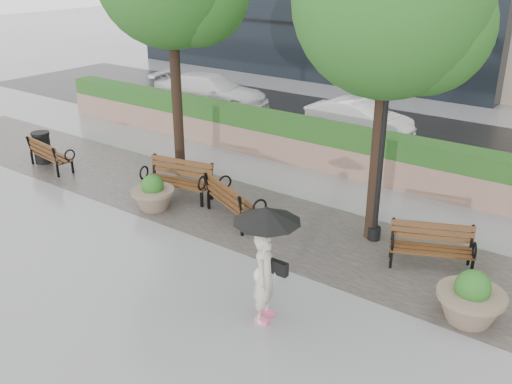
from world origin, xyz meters
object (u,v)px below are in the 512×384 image
Objects in this scene: bench_1 at (178,187)px; car_left at (211,92)px; lamppost at (381,159)px; car_right at (359,118)px; trash_bin at (42,148)px; bench_3 at (430,255)px; pedestrian at (266,254)px; bench_2 at (234,209)px; planter_right at (470,302)px; bench_0 at (51,160)px; planter_left at (153,196)px.

car_left is at bearing 113.68° from bench_1.
lamppost is 7.95m from car_right.
trash_bin is at bearing -172.63° from lamppost.
bench_3 is 3.90m from pedestrian.
bench_2 is 3.66m from lamppost.
car_right is (-5.30, 7.23, 0.35)m from bench_3.
planter_right reaches higher than bench_3.
trash_bin reaches higher than bench_0.
bench_3 is at bearing 11.33° from planter_left.
bench_1 is at bearing -157.29° from car_left.
planter_left is 5.39m from pedestrian.
planter_right is at bearing -34.44° from lamppost.
bench_3 is at bearing -133.05° from car_left.
bench_2 is 5.80m from planter_right.
car_right is at bearing -61.27° from bench_2.
lamppost reaches higher than planter_left.
lamppost reaches higher than bench_2.
car_left is (-11.71, 6.94, 0.44)m from bench_3.
planter_left is at bearing -161.39° from lamppost.
bench_0 is at bearing 172.93° from car_left.
car_right is (1.21, 7.68, 0.32)m from bench_1.
pedestrian is at bearing -148.13° from car_left.
trash_bin is at bearing 177.86° from planter_right.
bench_3 is at bearing 4.47° from trash_bin.
pedestrian is at bearing -93.37° from lamppost.
pedestrian is at bearing -13.95° from trash_bin.
trash_bin is at bearing 142.10° from car_right.
lamppost is 3.86m from pedestrian.
bench_1 is 7.78m from planter_right.
car_left is (-5.20, 7.39, 0.41)m from bench_1.
trash_bin is 0.24× the size of car_right.
car_left is at bearing 125.13° from bench_3.
planter_right is (12.17, -0.30, 0.12)m from bench_0.
bench_2 is (6.42, 0.46, 0.02)m from bench_0.
bench_0 is 0.46× the size of car_right.
pedestrian is (-0.22, -3.80, -0.62)m from lamppost.
bench_0 is 0.89× the size of bench_1.
bench_2 is 7.09m from trash_bin.
bench_2 is 0.44× the size of lamppost.
planter_left is at bearing 167.12° from bench_3.
lamppost is at bearing -150.36° from car_right.
bench_0 is at bearing 176.75° from bench_1.
trash_bin is 7.85m from car_left.
bench_1 reaches higher than bench_3.
car_left reaches higher than car_right.
trash_bin reaches higher than bench_3.
bench_3 is 1.93× the size of trash_bin.
pedestrian is (10.07, -10.33, 0.57)m from car_left.
pedestrian is at bearing -42.51° from bench_1.
bench_0 is 0.98× the size of bench_3.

